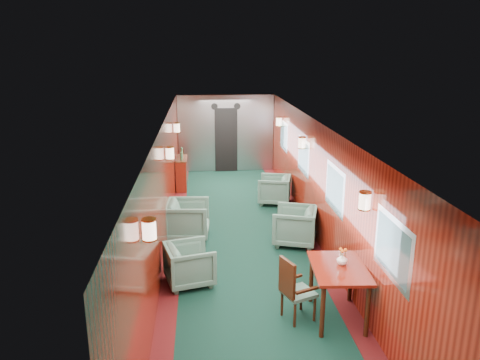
{
  "coord_description": "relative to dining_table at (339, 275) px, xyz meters",
  "views": [
    {
      "loc": [
        -0.79,
        -8.53,
        3.8
      ],
      "look_at": [
        0.0,
        0.73,
        1.15
      ],
      "focal_mm": 35.0,
      "sensor_mm": 36.0,
      "label": 1
    }
  ],
  "objects": [
    {
      "name": "room",
      "position": [
        -1.12,
        2.66,
        0.95
      ],
      "size": [
        12.0,
        12.1,
        2.4
      ],
      "color": "black",
      "rests_on": "ground"
    },
    {
      "name": "bulkhead",
      "position": [
        -1.12,
        8.57,
        0.5
      ],
      "size": [
        2.98,
        0.17,
        2.39
      ],
      "color": "#A7AAAE",
      "rests_on": "ground"
    },
    {
      "name": "windows_right",
      "position": [
        0.37,
        2.91,
        0.77
      ],
      "size": [
        0.02,
        8.6,
        0.8
      ],
      "color": "silver",
      "rests_on": "ground"
    },
    {
      "name": "wall_sconces",
      "position": [
        -1.12,
        3.23,
        1.11
      ],
      "size": [
        2.97,
        7.97,
        0.25
      ],
      "color": "#FBE1C4",
      "rests_on": "ground"
    },
    {
      "name": "dining_table",
      "position": [
        0.0,
        0.0,
        0.0
      ],
      "size": [
        0.83,
        1.13,
        0.81
      ],
      "rotation": [
        0.0,
        0.0,
        -0.07
      ],
      "color": "maroon",
      "rests_on": "ground"
    },
    {
      "name": "side_chair",
      "position": [
        -0.65,
        0.0,
        -0.16
      ],
      "size": [
        0.55,
        0.56,
        0.96
      ],
      "rotation": [
        0.0,
        0.0,
        0.39
      ],
      "color": "#1C4339",
      "rests_on": "ground"
    },
    {
      "name": "credenza",
      "position": [
        -2.46,
        6.74,
        -0.24
      ],
      "size": [
        0.3,
        0.96,
        1.14
      ],
      "color": "maroon",
      "rests_on": "ground"
    },
    {
      "name": "flower_vase",
      "position": [
        0.06,
        0.07,
        0.21
      ],
      "size": [
        0.18,
        0.18,
        0.16
      ],
      "primitive_type": "imported",
      "rotation": [
        0.0,
        0.0,
        -0.16
      ],
      "color": "white",
      "rests_on": "dining_table"
    },
    {
      "name": "armchair_left_near",
      "position": [
        -2.14,
        1.22,
        -0.34
      ],
      "size": [
        0.92,
        0.9,
        0.69
      ],
      "primitive_type": "imported",
      "rotation": [
        0.0,
        0.0,
        1.83
      ],
      "color": "#1C4339",
      "rests_on": "ground"
    },
    {
      "name": "armchair_left_far",
      "position": [
        -2.21,
        3.19,
        -0.29
      ],
      "size": [
        0.92,
        0.9,
        0.78
      ],
      "primitive_type": "imported",
      "rotation": [
        0.0,
        0.0,
        1.5
      ],
      "color": "#1C4339",
      "rests_on": "ground"
    },
    {
      "name": "armchair_right_near",
      "position": [
        -0.08,
        2.69,
        -0.3
      ],
      "size": [
        1.03,
        1.02,
        0.75
      ],
      "primitive_type": "imported",
      "rotation": [
        0.0,
        0.0,
        -1.87
      ],
      "color": "#1C4339",
      "rests_on": "ground"
    },
    {
      "name": "armchair_right_far",
      "position": [
        -0.1,
        5.22,
        -0.33
      ],
      "size": [
        0.94,
        0.92,
        0.71
      ],
      "primitive_type": "imported",
      "rotation": [
        0.0,
        0.0,
        -1.81
      ],
      "color": "#1C4339",
      "rests_on": "ground"
    }
  ]
}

